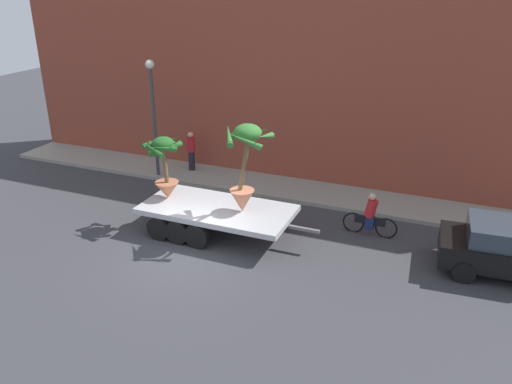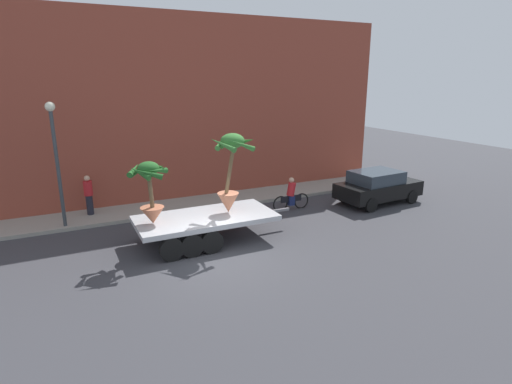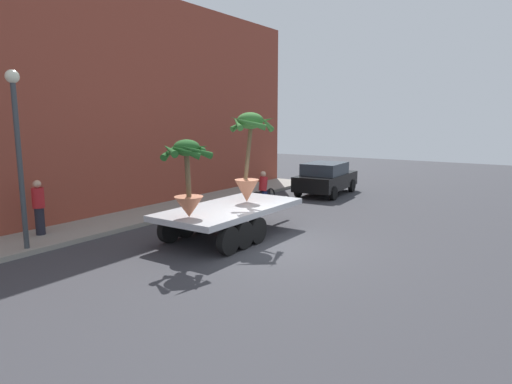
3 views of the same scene
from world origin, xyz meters
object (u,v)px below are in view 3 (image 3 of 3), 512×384
potted_palm_middle (187,175)px  parked_car (326,178)px  cyclist (263,191)px  street_lamp (17,137)px  potted_palm_rear (249,152)px  pedestrian_near_gate (39,206)px  flatbed_trailer (226,215)px

potted_palm_middle → parked_car: size_ratio=0.51×
cyclist → street_lamp: street_lamp is taller
potted_palm_middle → street_lamp: size_ratio=0.45×
potted_palm_rear → street_lamp: bearing=147.5°
potted_palm_middle → parked_car: 11.02m
potted_palm_middle → pedestrian_near_gate: potted_palm_middle is taller
potted_palm_middle → cyclist: (6.65, 1.85, -1.51)m
street_lamp → pedestrian_near_gate: bearing=46.1°
potted_palm_rear → pedestrian_near_gate: (-4.61, 4.68, -1.59)m
flatbed_trailer → potted_palm_middle: size_ratio=2.77×
potted_palm_rear → street_lamp: size_ratio=0.61×
parked_car → flatbed_trailer: bearing=-174.1°
cyclist → pedestrian_near_gate: (-8.31, 2.82, 0.37)m
street_lamp → flatbed_trailer: bearing=-39.4°
potted_palm_middle → pedestrian_near_gate: 5.09m
potted_palm_middle → cyclist: bearing=15.5°
parked_car → street_lamp: size_ratio=0.88×
cyclist → potted_palm_rear: bearing=-153.3°
cyclist → parked_car: 4.34m
pedestrian_near_gate → street_lamp: size_ratio=0.35×
potted_palm_middle → parked_car: (10.89, 0.95, -1.35)m
parked_car → pedestrian_near_gate: 13.10m
parked_car → pedestrian_near_gate: size_ratio=2.47×
potted_palm_middle → cyclist: 7.07m
cyclist → parked_car: parked_car is taller
potted_palm_middle → street_lamp: street_lamp is taller
flatbed_trailer → potted_palm_rear: potted_palm_rear is taller
potted_palm_rear → cyclist: potted_palm_rear is taller
flatbed_trailer → potted_palm_middle: bearing=179.6°
cyclist → parked_car: size_ratio=0.44×
flatbed_trailer → cyclist: (4.97, 1.86, -0.08)m
flatbed_trailer → potted_palm_rear: 2.26m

